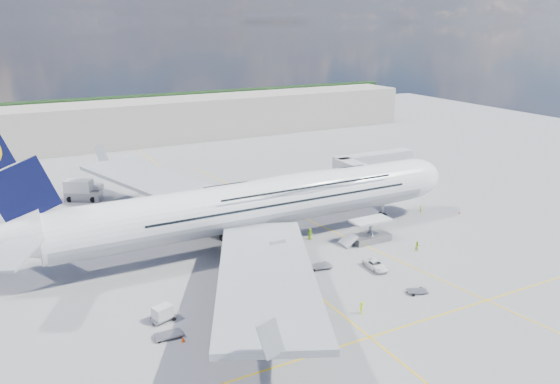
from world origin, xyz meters
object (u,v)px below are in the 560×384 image
dolly_nose_far (417,291)px  cone_wing_right_outer (183,339)px  crew_nose (421,209)px  dolly_nose_near (319,266)px  jet_bridge (369,166)px  crew_loader (417,246)px  cargo_loader (369,234)px  cone_wing_left_inner (175,239)px  dolly_row_a (163,313)px  crew_van (310,234)px  cone_wing_left_outer (158,202)px  crew_wing (254,273)px  baggage_tug (238,284)px  crew_tug (362,308)px  cone_wing_right_inner (228,274)px  catering_truck_inner (211,210)px  catering_truck_outer (83,191)px  cone_nose (460,213)px  dolly_row_b (252,285)px  airliner (256,203)px  dolly_back (168,335)px  dolly_row_c (250,307)px  service_van (376,265)px

dolly_nose_far → cone_wing_right_outer: bearing=-163.8°
crew_nose → dolly_nose_near: bearing=179.3°
jet_bridge → crew_loader: jet_bridge is taller
cargo_loader → cone_wing_left_inner: (-27.53, 14.65, -1.00)m
dolly_row_a → crew_van: dolly_row_a is taller
dolly_nose_near → cone_wing_left_inner: 24.79m
cone_wing_left_outer → crew_wing: bearing=-86.0°
jet_bridge → baggage_tug: jet_bridge is taller
crew_tug → cone_wing_right_inner: bearing=109.4°
dolly_row_a → cone_wing_right_outer: (0.69, -5.38, -0.73)m
catering_truck_inner → catering_truck_outer: 29.14m
dolly_nose_far → cone_nose: bearing=58.3°
cargo_loader → dolly_nose_far: (-5.08, -17.27, -0.95)m
dolly_row_b → cone_wing_left_inner: (-3.68, 21.52, -0.62)m
airliner → dolly_nose_far: size_ratio=26.68×
cone_nose → cone_wing_right_inner: size_ratio=0.76×
dolly_nose_near → crew_van: 11.03m
dolly_back → crew_tug: bearing=-11.8°
dolly_row_a → crew_loader: bearing=-16.2°
crew_wing → crew_van: (14.06, 8.68, 0.15)m
dolly_row_a → cone_wing_left_outer: bearing=56.4°
dolly_back → catering_truck_inner: bearing=64.8°
airliner → dolly_row_a: (-19.76, -15.74, -5.86)m
cargo_loader → dolly_row_a: size_ratio=2.57×
baggage_tug → cone_wing_left_inner: bearing=85.6°
dolly_row_c → cone_wing_right_inner: cone_wing_right_inner is taller
dolly_nose_far → cone_wing_right_outer: 30.72m
baggage_tug → cargo_loader: bearing=1.4°
baggage_tug → dolly_row_c: bearing=-108.9°
crew_nose → crew_loader: 18.53m
dolly_nose_near → service_van: (7.00, -3.89, 0.24)m
catering_truck_outer → crew_van: catering_truck_outer is taller
airliner → cone_wing_right_inner: airliner is taller
crew_van → cone_wing_right_outer: bearing=83.0°
baggage_tug → cone_wing_left_outer: 40.19m
dolly_row_b → dolly_nose_near: 11.58m
airliner → cone_wing_left_inner: (-10.98, 7.54, -6.62)m
service_van → cone_wing_right_inner: size_ratio=7.14×
dolly_nose_far → dolly_nose_near: size_ratio=0.80×
crew_loader → crew_tug: (-18.68, -11.44, -0.02)m
airliner → baggage_tug: airliner is taller
crew_loader → cone_wing_right_outer: size_ratio=2.90×
dolly_row_a → service_van: dolly_row_a is taller
jet_bridge → dolly_nose_near: (-25.43, -23.06, -6.47)m
cone_nose → cone_wing_left_outer: cone_wing_left_outer is taller
dolly_nose_near → catering_truck_outer: bearing=131.3°
dolly_nose_near → catering_truck_outer: catering_truck_outer is taller
service_van → cone_wing_right_outer: 30.61m
dolly_back → cone_wing_left_inner: (9.27, 27.08, -0.10)m
dolly_row_c → baggage_tug: baggage_tug is taller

